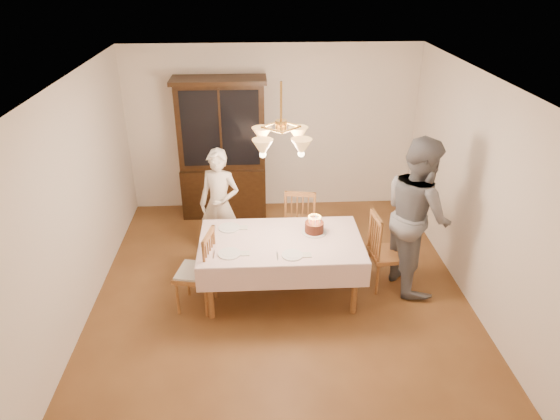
{
  "coord_description": "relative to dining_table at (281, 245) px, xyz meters",
  "views": [
    {
      "loc": [
        -0.28,
        -5.02,
        3.73
      ],
      "look_at": [
        0.0,
        0.2,
        1.05
      ],
      "focal_mm": 32.0,
      "sensor_mm": 36.0,
      "label": 1
    }
  ],
  "objects": [
    {
      "name": "place_setting_near_left",
      "position": [
        -0.58,
        -0.28,
        0.08
      ],
      "size": [
        0.4,
        0.26,
        0.02
      ],
      "color": "white",
      "rests_on": "dining_table"
    },
    {
      "name": "chair_far_side",
      "position": [
        0.32,
        0.97,
        -0.24
      ],
      "size": [
        0.51,
        0.49,
        1.0
      ],
      "color": "brown",
      "rests_on": "ground"
    },
    {
      "name": "chair_right_end",
      "position": [
        1.31,
        0.11,
        -0.24
      ],
      "size": [
        0.46,
        0.47,
        1.0
      ],
      "color": "brown",
      "rests_on": "ground"
    },
    {
      "name": "chair_left_end",
      "position": [
        -0.99,
        -0.19,
        -0.23
      ],
      "size": [
        0.51,
        0.52,
        1.0
      ],
      "color": "brown",
      "rests_on": "ground"
    },
    {
      "name": "elderly_woman",
      "position": [
        -0.76,
        0.95,
        0.08
      ],
      "size": [
        0.65,
        0.54,
        1.54
      ],
      "primitive_type": "imported",
      "rotation": [
        0.0,
        0.0,
        -0.35
      ],
      "color": "#F2E4CD",
      "rests_on": "ground"
    },
    {
      "name": "adult_in_grey",
      "position": [
        1.64,
        0.16,
        0.28
      ],
      "size": [
        0.87,
        1.04,
        1.93
      ],
      "primitive_type": "imported",
      "rotation": [
        0.0,
        0.0,
        1.73
      ],
      "color": "slate",
      "rests_on": "ground"
    },
    {
      "name": "ground",
      "position": [
        0.0,
        0.0,
        -0.68
      ],
      "size": [
        5.0,
        5.0,
        0.0
      ],
      "primitive_type": "plane",
      "color": "brown",
      "rests_on": "ground"
    },
    {
      "name": "place_setting_near_right",
      "position": [
        0.12,
        -0.35,
        0.08
      ],
      "size": [
        0.39,
        0.24,
        0.02
      ],
      "color": "white",
      "rests_on": "dining_table"
    },
    {
      "name": "birthday_cake",
      "position": [
        0.41,
        0.16,
        0.14
      ],
      "size": [
        0.3,
        0.3,
        0.22
      ],
      "color": "white",
      "rests_on": "dining_table"
    },
    {
      "name": "dining_table",
      "position": [
        0.0,
        0.0,
        0.0
      ],
      "size": [
        1.9,
        1.1,
        0.76
      ],
      "color": "brown",
      "rests_on": "ground"
    },
    {
      "name": "place_setting_far_left",
      "position": [
        -0.6,
        0.31,
        0.08
      ],
      "size": [
        0.41,
        0.26,
        0.02
      ],
      "color": "white",
      "rests_on": "dining_table"
    },
    {
      "name": "chandelier",
      "position": [
        -0.0,
        -0.0,
        1.29
      ],
      "size": [
        0.62,
        0.62,
        0.73
      ],
      "color": "#BF8C3F",
      "rests_on": "ground"
    },
    {
      "name": "china_hutch",
      "position": [
        -0.78,
        2.25,
        0.36
      ],
      "size": [
        1.38,
        0.54,
        2.16
      ],
      "color": "black",
      "rests_on": "ground"
    },
    {
      "name": "room_shell",
      "position": [
        0.0,
        0.0,
        0.9
      ],
      "size": [
        5.0,
        5.0,
        5.0
      ],
      "color": "white",
      "rests_on": "ground"
    }
  ]
}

